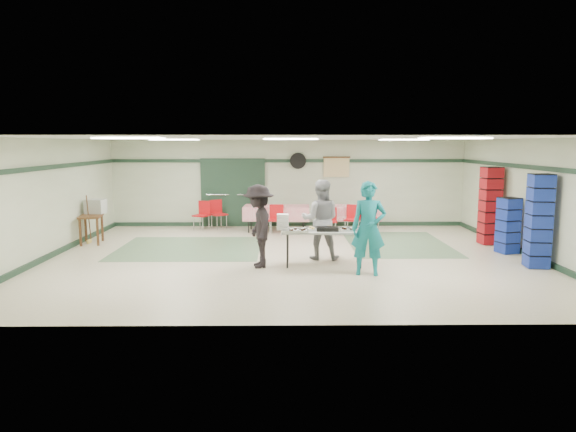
{
  "coord_description": "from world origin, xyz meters",
  "views": [
    {
      "loc": [
        -0.19,
        -11.56,
        2.59
      ],
      "look_at": [
        -0.06,
        -0.3,
        0.99
      ],
      "focal_mm": 32.0,
      "sensor_mm": 36.0,
      "label": 1
    }
  ],
  "objects_px": {
    "crate_stack_red": "(490,206)",
    "broom": "(89,219)",
    "chair_c": "(369,215)",
    "office_printer": "(96,206)",
    "chair_a": "(353,217)",
    "crate_stack_blue_b": "(539,221)",
    "chair_d": "(276,217)",
    "printer_table": "(91,220)",
    "dining_table_a": "(351,212)",
    "chair_loose_a": "(218,211)",
    "crate_stack_blue_a": "(508,225)",
    "chair_b": "(330,218)",
    "volunteer_grey": "(321,220)",
    "serving_table": "(324,232)",
    "volunteer_teal": "(369,228)",
    "dining_table_b": "(277,212)",
    "chair_loose_b": "(203,212)",
    "volunteer_dark": "(258,226)"
  },
  "relations": [
    {
      "from": "crate_stack_red",
      "to": "broom",
      "type": "distance_m",
      "value": 10.39
    },
    {
      "from": "chair_c",
      "to": "office_printer",
      "type": "distance_m",
      "value": 7.51
    },
    {
      "from": "chair_a",
      "to": "crate_stack_blue_b",
      "type": "xyz_separation_m",
      "value": [
        3.33,
        -3.96,
        0.47
      ]
    },
    {
      "from": "chair_d",
      "to": "printer_table",
      "type": "relative_size",
      "value": 0.97
    },
    {
      "from": "dining_table_a",
      "to": "broom",
      "type": "relative_size",
      "value": 1.36
    },
    {
      "from": "chair_loose_a",
      "to": "crate_stack_red",
      "type": "height_order",
      "value": "crate_stack_red"
    },
    {
      "from": "chair_a",
      "to": "chair_d",
      "type": "relative_size",
      "value": 0.99
    },
    {
      "from": "chair_c",
      "to": "crate_stack_blue_a",
      "type": "bearing_deg",
      "value": -54.16
    },
    {
      "from": "chair_b",
      "to": "crate_stack_blue_b",
      "type": "relative_size",
      "value": 0.39
    },
    {
      "from": "printer_table",
      "to": "office_printer",
      "type": "distance_m",
      "value": 0.48
    },
    {
      "from": "crate_stack_red",
      "to": "crate_stack_blue_b",
      "type": "bearing_deg",
      "value": -90.0
    },
    {
      "from": "chair_c",
      "to": "broom",
      "type": "bearing_deg",
      "value": 176.73
    },
    {
      "from": "volunteer_grey",
      "to": "dining_table_a",
      "type": "distance_m",
      "value": 3.88
    },
    {
      "from": "chair_b",
      "to": "chair_loose_a",
      "type": "relative_size",
      "value": 0.88
    },
    {
      "from": "serving_table",
      "to": "chair_a",
      "type": "height_order",
      "value": "chair_a"
    },
    {
      "from": "crate_stack_blue_a",
      "to": "office_printer",
      "type": "xyz_separation_m",
      "value": [
        -10.3,
        1.67,
        0.27
      ]
    },
    {
      "from": "volunteer_grey",
      "to": "crate_stack_red",
      "type": "bearing_deg",
      "value": -152.59
    },
    {
      "from": "crate_stack_blue_b",
      "to": "office_printer",
      "type": "height_order",
      "value": "crate_stack_blue_b"
    },
    {
      "from": "volunteer_teal",
      "to": "broom",
      "type": "relative_size",
      "value": 1.49
    },
    {
      "from": "chair_c",
      "to": "broom",
      "type": "xyz_separation_m",
      "value": [
        -7.52,
        -1.2,
        0.07
      ]
    },
    {
      "from": "chair_a",
      "to": "crate_stack_blue_a",
      "type": "xyz_separation_m",
      "value": [
        3.33,
        -2.54,
        0.14
      ]
    },
    {
      "from": "serving_table",
      "to": "printer_table",
      "type": "height_order",
      "value": "serving_table"
    },
    {
      "from": "volunteer_teal",
      "to": "crate_stack_blue_a",
      "type": "xyz_separation_m",
      "value": [
        3.64,
        1.96,
        -0.26
      ]
    },
    {
      "from": "chair_loose_a",
      "to": "broom",
      "type": "xyz_separation_m",
      "value": [
        -3.07,
        -2.23,
        0.11
      ]
    },
    {
      "from": "chair_c",
      "to": "broom",
      "type": "relative_size",
      "value": 0.75
    },
    {
      "from": "dining_table_b",
      "to": "crate_stack_blue_b",
      "type": "height_order",
      "value": "crate_stack_blue_b"
    },
    {
      "from": "crate_stack_red",
      "to": "chair_loose_a",
      "type": "bearing_deg",
      "value": 161.28
    },
    {
      "from": "dining_table_b",
      "to": "crate_stack_blue_a",
      "type": "height_order",
      "value": "crate_stack_blue_a"
    },
    {
      "from": "chair_a",
      "to": "office_printer",
      "type": "distance_m",
      "value": 7.03
    },
    {
      "from": "chair_loose_a",
      "to": "chair_d",
      "type": "bearing_deg",
      "value": -66.73
    },
    {
      "from": "crate_stack_red",
      "to": "chair_c",
      "type": "bearing_deg",
      "value": 153.12
    },
    {
      "from": "dining_table_a",
      "to": "broom",
      "type": "xyz_separation_m",
      "value": [
        -7.07,
        -1.76,
        0.08
      ]
    },
    {
      "from": "serving_table",
      "to": "broom",
      "type": "relative_size",
      "value": 1.43
    },
    {
      "from": "chair_loose_b",
      "to": "printer_table",
      "type": "bearing_deg",
      "value": -115.0
    },
    {
      "from": "crate_stack_blue_b",
      "to": "chair_a",
      "type": "bearing_deg",
      "value": 130.08
    },
    {
      "from": "crate_stack_blue_b",
      "to": "office_printer",
      "type": "relative_size",
      "value": 4.2
    },
    {
      "from": "serving_table",
      "to": "dining_table_a",
      "type": "height_order",
      "value": "dining_table_a"
    },
    {
      "from": "chair_d",
      "to": "chair_loose_a",
      "type": "relative_size",
      "value": 0.97
    },
    {
      "from": "dining_table_a",
      "to": "volunteer_dark",
      "type": "bearing_deg",
      "value": -118.8
    },
    {
      "from": "volunteer_dark",
      "to": "chair_loose_a",
      "type": "bearing_deg",
      "value": -172.76
    },
    {
      "from": "volunteer_dark",
      "to": "chair_b",
      "type": "xyz_separation_m",
      "value": [
        1.87,
        3.85,
        -0.4
      ]
    },
    {
      "from": "broom",
      "to": "chair_loose_b",
      "type": "bearing_deg",
      "value": 48.74
    },
    {
      "from": "broom",
      "to": "volunteer_teal",
      "type": "bearing_deg",
      "value": -15.05
    },
    {
      "from": "serving_table",
      "to": "volunteer_teal",
      "type": "xyz_separation_m",
      "value": [
        0.82,
        -0.8,
        0.21
      ]
    },
    {
      "from": "volunteer_grey",
      "to": "dining_table_b",
      "type": "relative_size",
      "value": 0.92
    },
    {
      "from": "chair_d",
      "to": "chair_loose_b",
      "type": "height_order",
      "value": "chair_loose_b"
    },
    {
      "from": "dining_table_a",
      "to": "printer_table",
      "type": "relative_size",
      "value": 1.93
    },
    {
      "from": "chair_b",
      "to": "chair_c",
      "type": "xyz_separation_m",
      "value": [
        1.11,
        0.01,
        0.1
      ]
    },
    {
      "from": "volunteer_dark",
      "to": "chair_b",
      "type": "distance_m",
      "value": 4.3
    },
    {
      "from": "volunteer_dark",
      "to": "chair_d",
      "type": "distance_m",
      "value": 3.89
    }
  ]
}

